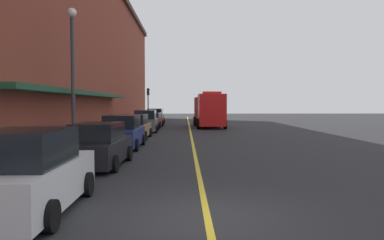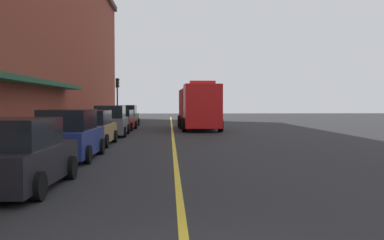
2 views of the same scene
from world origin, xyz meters
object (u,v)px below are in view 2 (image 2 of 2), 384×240
Objects in this scene: parked_car_1 at (18,156)px; fire_truck at (198,107)px; parked_car_2 at (69,136)px; parked_car_6 at (126,116)px; parked_car_3 at (92,129)px; traffic_light_near at (117,92)px; parked_car_5 at (121,120)px; parking_meter_0 at (64,124)px; parked_car_4 at (111,122)px.

parked_car_1 is 0.52× the size of fire_truck.
parked_car_6 is (-0.07, 23.17, 0.01)m from parked_car_2.
parked_car_3 is 1.08× the size of traffic_light_near.
parked_car_5 reaches higher than parking_meter_0.
fire_truck is 2.02× the size of traffic_light_near.
fire_truck reaches higher than parked_car_4.
parked_car_2 is at bearing -179.07° from parked_car_6.
parked_car_4 is 1.07× the size of parked_car_6.
fire_truck is at bearing -82.98° from parked_car_5.
parked_car_2 reaches higher than parked_car_1.
parked_car_1 is at bearing -178.98° from parked_car_6.
parked_car_5 is at bearing -178.37° from parked_car_6.
parked_car_4 reaches higher than parked_car_3.
parked_car_1 is at bearing -82.50° from parking_meter_0.
parked_car_6 is (-0.14, 29.05, 0.06)m from parked_car_1.
parked_car_5 is (0.01, 17.59, -0.12)m from parked_car_2.
parked_car_2 is at bearing 178.81° from parked_car_4.
parking_meter_0 is (-1.35, 0.02, 0.26)m from parked_car_3.
parked_car_5 is at bearing -82.30° from traffic_light_near.
fire_truck is (5.90, 23.97, 0.92)m from parked_car_1.
parked_car_3 reaches higher than parking_meter_0.
parked_car_3 reaches higher than parked_car_5.
parked_car_3 is (-0.07, 5.42, -0.06)m from parked_car_2.
traffic_light_near reaches higher than parked_car_5.
parked_car_4 is 0.96× the size of parked_car_5.
fire_truck is at bearing 59.74° from parking_meter_0.
parked_car_1 is 11.29m from parked_car_3.
parked_car_1 is 0.96× the size of parked_car_4.
parking_meter_0 is (-1.46, -6.28, 0.18)m from parked_car_4.
parked_car_3 is 1.07× the size of parked_car_6.
parked_car_5 is at bearing -0.90° from parked_car_4.
parking_meter_0 is at bearing -90.16° from traffic_light_near.
fire_truck is at bearing -17.36° from parked_car_2.
parked_car_3 is 0.95× the size of parked_car_5.
traffic_light_near is (0.06, 22.34, 2.10)m from parking_meter_0.
parked_car_1 is at bearing -177.76° from parked_car_5.
traffic_light_near is at bearing -144.61° from fire_truck.
parked_car_6 is (-0.09, 5.59, 0.13)m from parked_car_5.
parked_car_5 is at bearing 1.08° from parked_car_3.
parked_car_3 is 17.75m from parked_car_6.
parked_car_1 is at bearing -178.54° from parked_car_2.
parked_car_5 is (0.08, 12.17, -0.07)m from parked_car_3.
parked_car_5 is (-0.05, 23.46, -0.07)m from parked_car_1.
parked_car_3 is 0.99× the size of parked_car_4.
parked_car_4 is 1.09× the size of traffic_light_near.
parked_car_3 is 0.54× the size of fire_truck.
parked_car_6 is 3.28× the size of parking_meter_0.
parked_car_1 is 0.98× the size of parked_car_2.
fire_truck is (5.95, 0.51, 1.00)m from parked_car_5.
parking_meter_0 is at bearing 90.69° from parked_car_3.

